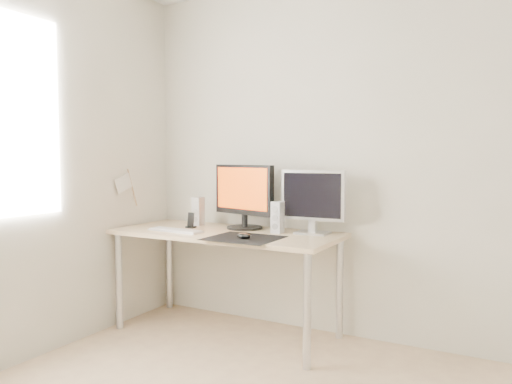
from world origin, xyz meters
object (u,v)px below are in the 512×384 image
at_px(speaker_right, 278,217).
at_px(phone_dock, 191,223).
at_px(speaker_left, 198,211).
at_px(desk, 226,242).
at_px(second_monitor, 313,199).
at_px(keyboard, 175,230).
at_px(main_monitor, 244,194).
at_px(mouse, 244,236).

relative_size(speaker_right, phone_dock, 1.90).
bearing_deg(phone_dock, speaker_left, 102.46).
xyz_separation_m(desk, second_monitor, (0.58, 0.18, 0.32)).
bearing_deg(keyboard, speaker_right, 23.01).
distance_m(main_monitor, speaker_right, 0.34).
bearing_deg(speaker_right, mouse, -101.65).
relative_size(desk, main_monitor, 2.95).
distance_m(second_monitor, phone_dock, 0.94).
bearing_deg(keyboard, mouse, -5.77).
bearing_deg(mouse, second_monitor, 53.75).
height_order(mouse, speaker_left, speaker_left).
distance_m(second_monitor, keyboard, 0.99).
distance_m(speaker_left, keyboard, 0.35).
height_order(second_monitor, speaker_right, second_monitor).
relative_size(speaker_left, keyboard, 0.51).
relative_size(mouse, keyboard, 0.23).
bearing_deg(main_monitor, speaker_right, -10.90).
relative_size(main_monitor, second_monitor, 1.20).
relative_size(desk, phone_dock, 13.96).
relative_size(mouse, speaker_right, 0.45).
relative_size(mouse, phone_dock, 0.86).
bearing_deg(main_monitor, speaker_left, -178.62).
bearing_deg(speaker_right, keyboard, -156.99).
relative_size(second_monitor, speaker_right, 2.07).
xyz_separation_m(speaker_right, phone_dock, (-0.67, -0.09, -0.07)).
bearing_deg(keyboard, desk, 28.41).
relative_size(mouse, desk, 0.06).
relative_size(desk, speaker_right, 7.35).
xyz_separation_m(second_monitor, speaker_right, (-0.23, -0.07, -0.13)).
bearing_deg(mouse, speaker_left, 148.23).
bearing_deg(desk, keyboard, -151.59).
distance_m(desk, main_monitor, 0.38).
bearing_deg(speaker_left, keyboard, -83.59).
height_order(speaker_right, phone_dock, speaker_right).
bearing_deg(speaker_left, desk, -24.47).
bearing_deg(keyboard, second_monitor, 21.45).
height_order(second_monitor, speaker_left, second_monitor).
bearing_deg(second_monitor, speaker_right, -163.21).
bearing_deg(speaker_right, speaker_left, 176.03).
bearing_deg(keyboard, main_monitor, 43.25).
relative_size(second_monitor, speaker_left, 2.07).
bearing_deg(mouse, phone_dock, 157.09).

